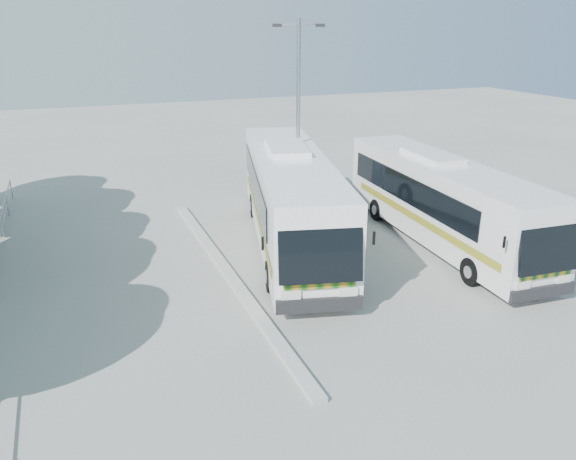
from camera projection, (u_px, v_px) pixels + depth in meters
name	position (u px, v px, depth m)	size (l,w,h in m)	color
ground	(308.00, 286.00, 19.26)	(100.00, 100.00, 0.00)	#A0A09B
kerb_divider	(227.00, 272.00, 20.18)	(0.40, 16.00, 0.15)	#B2B2AD
coach_main	(291.00, 197.00, 22.22)	(5.79, 13.40, 3.65)	white
coach_adjacent	(442.00, 200.00, 22.43)	(3.24, 12.16, 3.34)	silver
lamppost	(298.00, 116.00, 23.71)	(2.05, 0.90, 8.67)	#96989F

